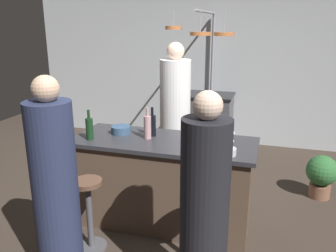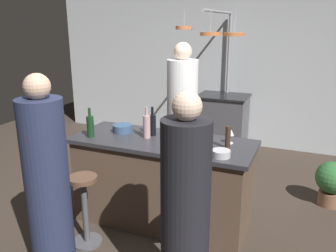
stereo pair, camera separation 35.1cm
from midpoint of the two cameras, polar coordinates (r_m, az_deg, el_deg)
name	(u,v)px [view 2 (the right image)]	position (r m, az deg, el deg)	size (l,w,h in m)	color
ground_plane	(163,221)	(3.79, 1.84, -15.32)	(9.00, 9.00, 0.00)	#382D26
back_wall	(230,67)	(6.01, 11.83, 9.47)	(6.40, 0.16, 2.60)	#B2B7BC
kitchen_island	(162,182)	(3.57, 1.90, -9.13)	(1.80, 0.72, 0.90)	brown
stove_range	(222,122)	(5.79, 10.57, 0.66)	(0.80, 0.64, 0.89)	#47474C
chef	(182,121)	(4.36, 4.61, 0.87)	(0.38, 0.38, 1.79)	white
bar_stool_right	(192,232)	(2.95, 7.51, -16.94)	(0.28, 0.28, 0.68)	#4C4C51
guest_right	(185,215)	(2.45, 7.08, -14.39)	(0.34, 0.34, 1.60)	black
bar_stool_left	(85,207)	(3.32, -10.48, -13.00)	(0.28, 0.28, 0.68)	#4C4C51
guest_left	(47,184)	(2.90, -15.88, -9.26)	(0.35, 0.35, 1.65)	#262D4C
overhead_pot_rack	(218,46)	(5.00, 10.29, 12.69)	(0.89, 1.48, 2.17)	gray
potted_plant	(332,181)	(4.43, 27.32, -8.04)	(0.36, 0.36, 0.52)	brown
pepper_mill	(228,138)	(3.21, 12.87, -1.93)	(0.05, 0.05, 0.21)	#382319
wine_bottle_rose	(147,126)	(3.43, -0.56, -0.04)	(0.07, 0.07, 0.31)	#B78C8E
wine_bottle_dark	(152,125)	(3.51, 0.30, 0.20)	(0.07, 0.07, 0.30)	black
wine_bottle_red	(90,126)	(3.51, -9.83, -0.03)	(0.07, 0.07, 0.30)	#143319
wine_glass_near_left_guest	(189,134)	(3.26, 6.59, -1.34)	(0.07, 0.07, 0.15)	silver
wine_glass_by_chef	(231,133)	(3.35, 13.17, -1.14)	(0.07, 0.07, 0.15)	silver
mixing_bowl_ceramic	(198,134)	(3.51, 7.85, -1.35)	(0.14, 0.14, 0.06)	silver
mixing_bowl_blue	(123,128)	(3.64, -4.74, -0.43)	(0.20, 0.20, 0.08)	#334C6B
mixing_bowl_steel	(221,153)	(3.03, 11.99, -4.48)	(0.16, 0.16, 0.06)	#B7B7BC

